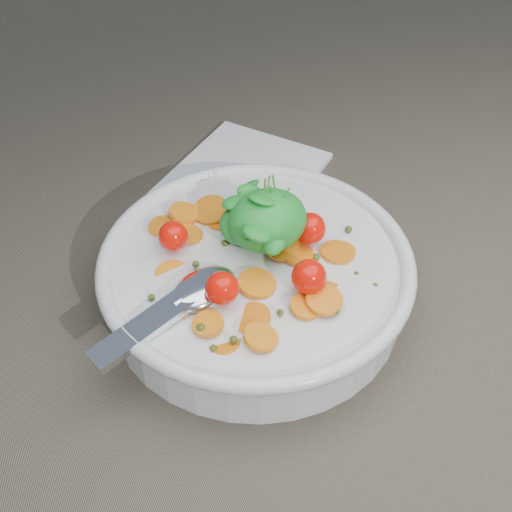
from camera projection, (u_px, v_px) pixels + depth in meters
name	position (u px, v px, depth m)	size (l,w,h in m)	color
ground	(272.00, 298.00, 0.59)	(6.00, 6.00, 0.00)	#6F634F
bowl	(256.00, 275.00, 0.56)	(0.29, 0.27, 0.12)	silver
napkin	(243.00, 175.00, 0.72)	(0.17, 0.14, 0.01)	white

